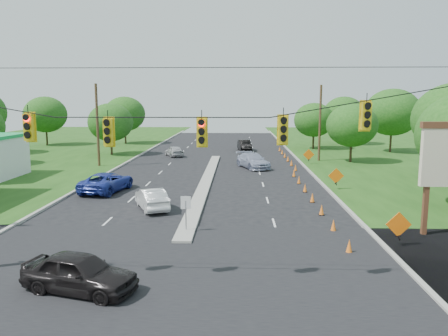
{
  "coord_description": "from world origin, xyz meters",
  "views": [
    {
      "loc": [
        2.86,
        -17.14,
        7.23
      ],
      "look_at": [
        1.92,
        11.27,
        2.8
      ],
      "focal_mm": 35.0,
      "sensor_mm": 36.0,
      "label": 1
    }
  ],
  "objects": [
    {
      "name": "utility_pole_far_left",
      "position": [
        -12.5,
        30.0,
        4.5
      ],
      "size": [
        0.28,
        0.28,
        9.0
      ],
      "primitive_type": "cylinder",
      "color": "#422D1C",
      "rests_on": "ground"
    },
    {
      "name": "cone_7",
      "position": [
        8.77,
        27.5,
        0.35
      ],
      "size": [
        0.32,
        0.32,
        0.7
      ],
      "primitive_type": "cone",
      "color": "orange",
      "rests_on": "ground"
    },
    {
      "name": "cone_6",
      "position": [
        8.17,
        24.0,
        0.35
      ],
      "size": [
        0.32,
        0.32,
        0.7
      ],
      "primitive_type": "cone",
      "color": "orange",
      "rests_on": "ground"
    },
    {
      "name": "tree_6",
      "position": [
        -16.0,
        55.0,
        4.96
      ],
      "size": [
        6.72,
        6.72,
        7.84
      ],
      "color": "black",
      "rests_on": "ground"
    },
    {
      "name": "white_sedan",
      "position": [
        -2.93,
        11.2,
        0.71
      ],
      "size": [
        3.1,
        4.53,
        1.41
      ],
      "primitive_type": "imported",
      "rotation": [
        0.0,
        0.0,
        3.56
      ],
      "color": "silver",
      "rests_on": "ground"
    },
    {
      "name": "work_sign_2",
      "position": [
        10.8,
        32.0,
        1.09
      ],
      "size": [
        1.27,
        0.58,
        1.37
      ],
      "color": "black",
      "rests_on": "ground"
    },
    {
      "name": "blue_pickup",
      "position": [
        -7.62,
        16.73,
        0.78
      ],
      "size": [
        3.59,
        5.99,
        1.56
      ],
      "primitive_type": "imported",
      "rotation": [
        0.0,
        0.0,
        2.95
      ],
      "color": "#233396",
      "rests_on": "ground"
    },
    {
      "name": "silver_car_far",
      "position": [
        4.43,
        29.32,
        0.8
      ],
      "size": [
        4.06,
        5.92,
        1.59
      ],
      "primitive_type": "imported",
      "rotation": [
        0.0,
        0.0,
        0.37
      ],
      "color": "#949AB5",
      "rests_on": "ground"
    },
    {
      "name": "utility_pole_far_right",
      "position": [
        12.5,
        35.0,
        4.5
      ],
      "size": [
        0.28,
        0.28,
        9.0
      ],
      "primitive_type": "cylinder",
      "color": "#422D1C",
      "rests_on": "ground"
    },
    {
      "name": "cone_0",
      "position": [
        8.17,
        3.0,
        0.35
      ],
      "size": [
        0.32,
        0.32,
        0.7
      ],
      "primitive_type": "cone",
      "color": "orange",
      "rests_on": "ground"
    },
    {
      "name": "curb_right",
      "position": [
        10.1,
        30.0,
        0.0
      ],
      "size": [
        0.25,
        110.0,
        0.16
      ],
      "primitive_type": "cube",
      "color": "gray",
      "rests_on": "ground"
    },
    {
      "name": "cone_5",
      "position": [
        8.17,
        20.5,
        0.35
      ],
      "size": [
        0.32,
        0.32,
        0.7
      ],
      "primitive_type": "cone",
      "color": "orange",
      "rests_on": "ground"
    },
    {
      "name": "cross_street",
      "position": [
        0.0,
        0.0,
        0.0
      ],
      "size": [
        160.0,
        14.0,
        0.02
      ],
      "primitive_type": "cube",
      "color": "black",
      "rests_on": "ground"
    },
    {
      "name": "tree_11",
      "position": [
        20.0,
        55.0,
        4.96
      ],
      "size": [
        6.72,
        6.72,
        7.84
      ],
      "color": "black",
      "rests_on": "ground"
    },
    {
      "name": "tree_5",
      "position": [
        -14.0,
        40.0,
        4.34
      ],
      "size": [
        5.88,
        5.88,
        6.86
      ],
      "color": "black",
      "rests_on": "ground"
    },
    {
      "name": "cone_2",
      "position": [
        8.17,
        10.0,
        0.35
      ],
      "size": [
        0.32,
        0.32,
        0.7
      ],
      "primitive_type": "cone",
      "color": "orange",
      "rests_on": "ground"
    },
    {
      "name": "tree_4",
      "position": [
        -28.0,
        52.0,
        4.96
      ],
      "size": [
        6.72,
        6.72,
        7.84
      ],
      "color": "black",
      "rests_on": "ground"
    },
    {
      "name": "curb_left",
      "position": [
        -10.1,
        30.0,
        0.0
      ],
      "size": [
        0.25,
        110.0,
        0.16
      ],
      "primitive_type": "cube",
      "color": "gray",
      "rests_on": "ground"
    },
    {
      "name": "cone_8",
      "position": [
        8.77,
        31.0,
        0.35
      ],
      "size": [
        0.32,
        0.32,
        0.7
      ],
      "primitive_type": "cone",
      "color": "orange",
      "rests_on": "ground"
    },
    {
      "name": "cone_9",
      "position": [
        8.77,
        34.5,
        0.35
      ],
      "size": [
        0.32,
        0.32,
        0.7
      ],
      "primitive_type": "cone",
      "color": "orange",
      "rests_on": "ground"
    },
    {
      "name": "cone_3",
      "position": [
        8.17,
        13.5,
        0.35
      ],
      "size": [
        0.32,
        0.32,
        0.7
      ],
      "primitive_type": "cone",
      "color": "orange",
      "rests_on": "ground"
    },
    {
      "name": "cone_12",
      "position": [
        8.77,
        45.0,
        0.35
      ],
      "size": [
        0.32,
        0.32,
        0.7
      ],
      "primitive_type": "cone",
      "color": "orange",
      "rests_on": "ground"
    },
    {
      "name": "tree_12",
      "position": [
        14.0,
        48.0,
        4.34
      ],
      "size": [
        5.88,
        5.88,
        6.86
      ],
      "color": "black",
      "rests_on": "ground"
    },
    {
      "name": "silver_car_oncoming",
      "position": [
        -5.5,
        38.89,
        0.7
      ],
      "size": [
        3.18,
        4.4,
        1.39
      ],
      "primitive_type": "imported",
      "rotation": [
        0.0,
        0.0,
        3.57
      ],
      "color": "#AEADB1",
      "rests_on": "ground"
    },
    {
      "name": "cone_1",
      "position": [
        8.17,
        6.5,
        0.35
      ],
      "size": [
        0.32,
        0.32,
        0.7
      ],
      "primitive_type": "cone",
      "color": "orange",
      "rests_on": "ground"
    },
    {
      "name": "tree_10",
      "position": [
        24.0,
        44.0,
        5.58
      ],
      "size": [
        7.56,
        7.56,
        8.82
      ],
      "color": "black",
      "rests_on": "ground"
    },
    {
      "name": "tree_9",
      "position": [
        16.0,
        34.0,
        4.34
      ],
      "size": [
        5.88,
        5.88,
        6.86
      ],
      "color": "black",
      "rests_on": "ground"
    },
    {
      "name": "work_sign_0",
      "position": [
        10.8,
        4.0,
        1.09
      ],
      "size": [
        1.27,
        0.58,
        1.37
      ],
      "color": "black",
      "rests_on": "ground"
    },
    {
      "name": "black_sedan",
      "position": [
        -3.13,
        -1.63,
        0.77
      ],
      "size": [
        4.81,
        2.97,
        1.53
      ],
      "primitive_type": "imported",
      "rotation": [
        0.0,
        0.0,
        1.29
      ],
      "color": "black",
      "rests_on": "ground"
    },
    {
      "name": "ground",
      "position": [
        0.0,
        0.0,
        0.0
      ],
      "size": [
        160.0,
        160.0,
        0.0
      ],
      "primitive_type": "plane",
      "color": "black",
      "rests_on": "ground"
    },
    {
      "name": "signal_span",
      "position": [
        -0.05,
        -1.0,
        4.97
      ],
      "size": [
        25.6,
        0.32,
        9.0
      ],
      "color": "#422D1C",
      "rests_on": "ground"
    },
    {
      "name": "dark_car_receding",
      "position": [
        3.74,
        45.54,
        0.78
      ],
      "size": [
        2.17,
        4.88,
        1.56
      ],
      "primitive_type": "imported",
      "rotation": [
        0.0,
        0.0,
        0.11
      ],
      "color": "black",
      "rests_on": "ground"
    },
    {
      "name": "cone_4",
      "position": [
        8.17,
        17.0,
        0.35
      ],
      "size": [
        0.32,
        0.32,
        0.7
      ],
      "primitive_type": "cone",
      "color": "orange",
      "rests_on": "ground"
    },
    {
      "name": "median",
      "position": [
        0.0,
        21.0,
        0.0
      ],
      "size": [
        1.0,
        34.0,
        0.18
      ],
      "primitive_type": "cube",
      "color": "gray",
      "rests_on": "ground"
    },
    {
      "name": "cone_11",
      "position": [
        8.77,
        41.5,
        0.35
      ],
      "size": [
        0.32,
        0.32,
        0.7
      ],
      "primitive_type": "cone",
      "color": "orange",
      "rests_on": "ground"
    },
    {
      "name": "median_sign",
      "position": [
        0.0,
        6.0,
        1.46
      ],
      "size": [
        0.55,
        0.06,
        2.05
      ],
      "color": "gray",
      "rests_on": "ground"
    },
    {
      "name": "cone_10",
      "position": [
        8.77,
        38.0,
        0.35
      ],
      "size": [
        0.32,
        0.32,
        0.7
      ],
      "primitive_type": "cone",
      "color": "orange",
      "rests_on": "ground"
    },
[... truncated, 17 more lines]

